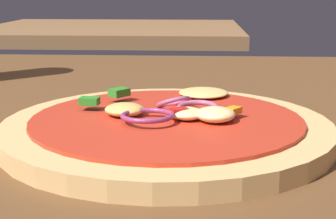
{
  "coord_description": "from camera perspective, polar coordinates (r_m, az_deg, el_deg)",
  "views": [
    {
      "loc": [
        0.06,
        -0.39,
        0.16
      ],
      "look_at": [
        0.04,
        0.04,
        0.06
      ],
      "focal_mm": 54.85,
      "sensor_mm": 36.0,
      "label": 1
    }
  ],
  "objects": [
    {
      "name": "dining_table",
      "position": [
        0.42,
        -5.19,
        -6.19
      ],
      "size": [
        1.23,
        1.07,
        0.04
      ],
      "color": "brown",
      "rests_on": "ground"
    },
    {
      "name": "pizza",
      "position": [
        0.43,
        -0.08,
        -1.97
      ],
      "size": [
        0.27,
        0.27,
        0.03
      ],
      "color": "tan",
      "rests_on": "dining_table"
    },
    {
      "name": "background_table",
      "position": [
        1.63,
        -6.06,
        8.57
      ],
      "size": [
        0.78,
        0.63,
        0.04
      ],
      "color": "brown",
      "rests_on": "ground"
    }
  ]
}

